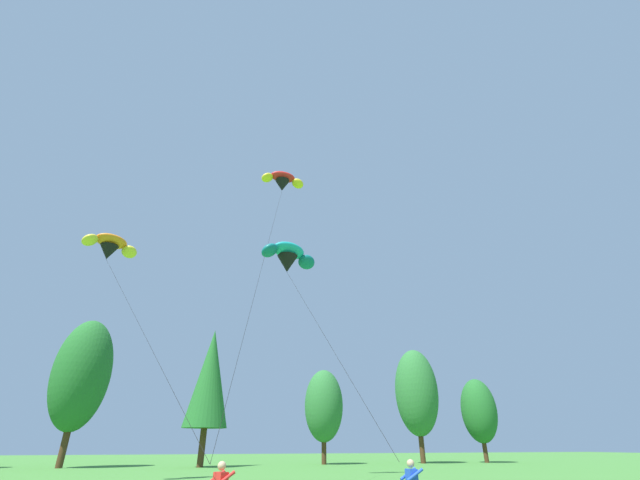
{
  "coord_description": "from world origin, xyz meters",
  "views": [
    {
      "loc": [
        -3.24,
        5.57,
        2.08
      ],
      "look_at": [
        2.12,
        23.0,
        11.13
      ],
      "focal_mm": 23.18,
      "sensor_mm": 36.0,
      "label": 1
    }
  ],
  "objects": [
    {
      "name": "treeline_tree_f",
      "position": [
        25.64,
        56.53,
        8.25
      ],
      "size": [
        5.48,
        5.48,
        13.63
      ],
      "color": "#472D19",
      "rests_on": "ground_plane"
    },
    {
      "name": "treeline_tree_g",
      "position": [
        34.35,
        55.94,
        6.12
      ],
      "size": [
        4.53,
        4.53,
        10.11
      ],
      "color": "#472D19",
      "rests_on": "ground_plane"
    },
    {
      "name": "parafoil_kite_far_red_yellow",
      "position": [
        2.31,
        34.54,
        22.23
      ],
      "size": [
        6.71,
        17.37,
        21.53
      ],
      "color": "red"
    },
    {
      "name": "treeline_tree_c",
      "position": [
        -14.14,
        56.9,
        8.84
      ],
      "size": [
        5.74,
        5.74,
        14.6
      ],
      "color": "#472D19",
      "rests_on": "ground_plane"
    },
    {
      "name": "parafoil_kite_high_orange",
      "position": [
        -9.75,
        35.26,
        14.7
      ],
      "size": [
        9.29,
        18.81,
        14.01
      ],
      "color": "orange"
    },
    {
      "name": "treeline_tree_e",
      "position": [
        13.11,
        57.18,
        6.37
      ],
      "size": [
        4.64,
        4.64,
        10.52
      ],
      "color": "#472D19",
      "rests_on": "ground_plane"
    },
    {
      "name": "parafoil_kite_mid_teal",
      "position": [
        1.44,
        27.12,
        11.87
      ],
      "size": [
        3.78,
        10.32,
        11.19
      ],
      "color": "teal"
    },
    {
      "name": "treeline_tree_d",
      "position": [
        -0.91,
        54.5,
        8.73
      ],
      "size": [
        4.67,
        4.67,
        13.94
      ],
      "color": "#472D19",
      "rests_on": "ground_plane"
    }
  ]
}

